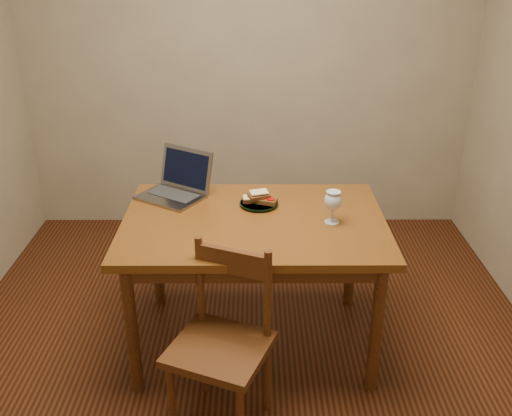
{
  "coord_description": "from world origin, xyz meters",
  "views": [
    {
      "loc": [
        0.04,
        -2.44,
        1.98
      ],
      "look_at": [
        0.05,
        0.1,
        0.8
      ],
      "focal_mm": 40.0,
      "sensor_mm": 36.0,
      "label": 1
    }
  ],
  "objects_px": {
    "table": "(254,234)",
    "plate": "(259,204)",
    "chair": "(222,336)",
    "laptop": "(178,183)",
    "milk_glass": "(333,207)"
  },
  "relations": [
    {
      "from": "table",
      "to": "chair",
      "type": "bearing_deg",
      "value": -103.86
    },
    {
      "from": "table",
      "to": "milk_glass",
      "type": "relative_size",
      "value": 7.73
    },
    {
      "from": "table",
      "to": "chair",
      "type": "xyz_separation_m",
      "value": [
        -0.14,
        -0.56,
        -0.19
      ]
    },
    {
      "from": "table",
      "to": "laptop",
      "type": "height_order",
      "value": "laptop"
    },
    {
      "from": "table",
      "to": "plate",
      "type": "height_order",
      "value": "plate"
    },
    {
      "from": "table",
      "to": "plate",
      "type": "relative_size",
      "value": 6.46
    },
    {
      "from": "chair",
      "to": "milk_glass",
      "type": "height_order",
      "value": "milk_glass"
    },
    {
      "from": "table",
      "to": "laptop",
      "type": "distance_m",
      "value": 0.54
    },
    {
      "from": "chair",
      "to": "milk_glass",
      "type": "bearing_deg",
      "value": 67.44
    },
    {
      "from": "chair",
      "to": "plate",
      "type": "distance_m",
      "value": 0.8
    },
    {
      "from": "laptop",
      "to": "milk_glass",
      "type": "bearing_deg",
      "value": 8.31
    },
    {
      "from": "table",
      "to": "milk_glass",
      "type": "distance_m",
      "value": 0.42
    },
    {
      "from": "plate",
      "to": "milk_glass",
      "type": "bearing_deg",
      "value": -30.06
    },
    {
      "from": "table",
      "to": "plate",
      "type": "xyz_separation_m",
      "value": [
        0.03,
        0.16,
        0.09
      ]
    },
    {
      "from": "laptop",
      "to": "table",
      "type": "bearing_deg",
      "value": -4.64
    }
  ]
}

